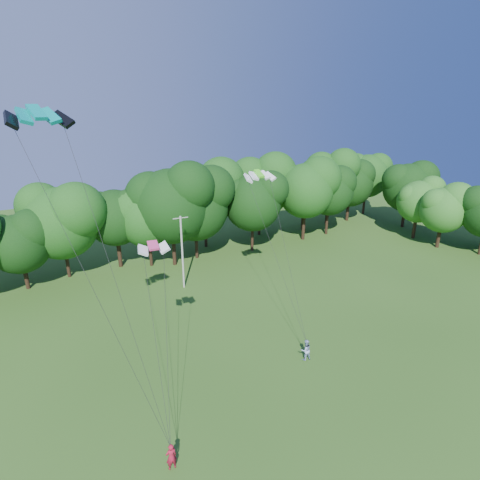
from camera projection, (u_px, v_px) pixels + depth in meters
utility_pole at (182, 252)px, 42.00m from camera, size 1.71×0.24×8.55m
kite_flyer_left at (171, 457)px, 21.18m from camera, size 0.65×0.44×1.75m
kite_flyer_right at (306, 350)px, 30.55m from camera, size 1.01×0.85×1.83m
kite_teal at (36, 112)px, 18.32m from camera, size 3.15×1.88×0.78m
kite_green at (259, 174)px, 34.65m from camera, size 2.97×1.54×0.67m
kite_pink at (153, 245)px, 24.90m from camera, size 2.17×1.31×0.44m
tree_back_center at (171, 194)px, 46.71m from camera, size 10.49×10.49×15.26m
tree_back_east at (304, 189)px, 62.51m from camera, size 7.69×7.69×11.18m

